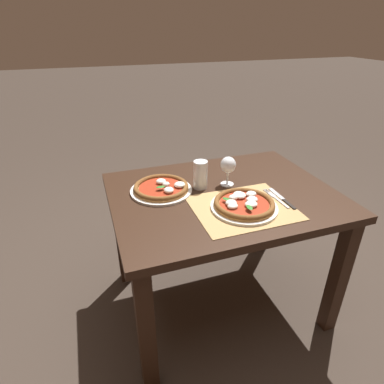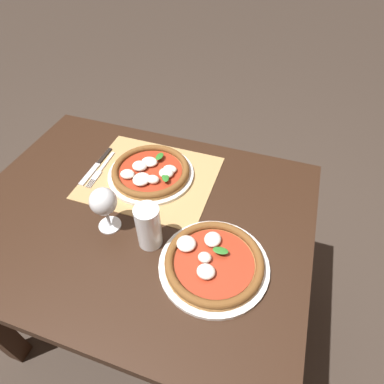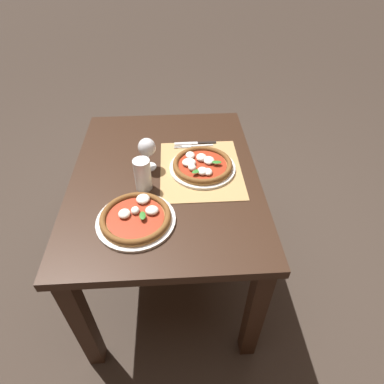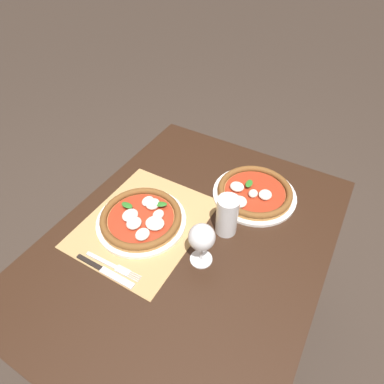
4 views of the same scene
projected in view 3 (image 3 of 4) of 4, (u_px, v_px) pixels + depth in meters
The scene contains 9 objects.
ground_plane at pixel (172, 268), 1.97m from camera, with size 24.00×24.00×0.00m, color #382D26.
dining_table at pixel (166, 193), 1.55m from camera, with size 1.11×0.85×0.74m.
paper_placemat at pixel (201, 169), 1.50m from camera, with size 0.45×0.37×0.00m, color #A88451.
pizza_near at pixel (202, 165), 1.49m from camera, with size 0.31×0.31×0.05m.
pizza_far at pixel (136, 218), 1.24m from camera, with size 0.31×0.31×0.05m.
wine_glass at pixel (147, 149), 1.44m from camera, with size 0.08×0.08×0.16m.
pint_glass at pixel (143, 175), 1.36m from camera, with size 0.07×0.07×0.15m.
fork at pixel (193, 146), 1.64m from camera, with size 0.02×0.20×0.00m.
knife at pixel (195, 143), 1.65m from camera, with size 0.02×0.22×0.01m.
Camera 3 is at (-1.16, -0.06, 1.66)m, focal length 30.00 mm.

